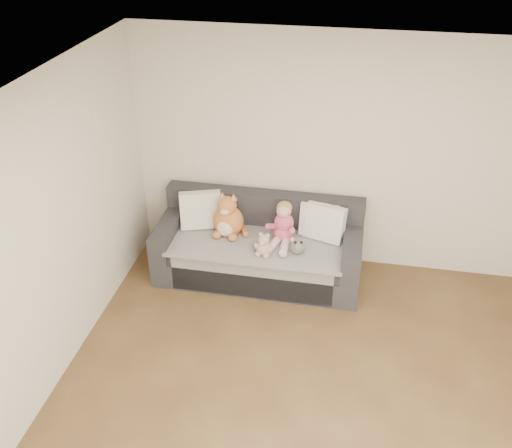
# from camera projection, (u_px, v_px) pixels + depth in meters

# --- Properties ---
(room_shell) EXTENTS (5.00, 5.00, 5.00)m
(room_shell) POSITION_uv_depth(u_px,v_px,m) (325.00, 272.00, 4.23)
(room_shell) COLOR brown
(room_shell) RESTS_ON ground
(sofa) EXTENTS (2.20, 0.94, 0.85)m
(sofa) POSITION_uv_depth(u_px,v_px,m) (259.00, 249.00, 6.25)
(sofa) COLOR #2A2A2F
(sofa) RESTS_ON ground
(cushion_left) EXTENTS (0.49, 0.33, 0.42)m
(cushion_left) POSITION_uv_depth(u_px,v_px,m) (201.00, 210.00, 6.25)
(cushion_left) COLOR white
(cushion_left) RESTS_ON sofa
(cushion_right_back) EXTENTS (0.42, 0.22, 0.38)m
(cushion_right_back) POSITION_uv_depth(u_px,v_px,m) (319.00, 220.00, 6.11)
(cushion_right_back) COLOR white
(cushion_right_back) RESTS_ON sofa
(cushion_right_front) EXTENTS (0.46, 0.31, 0.40)m
(cushion_right_front) POSITION_uv_depth(u_px,v_px,m) (325.00, 223.00, 6.04)
(cushion_right_front) COLOR white
(cushion_right_front) RESTS_ON sofa
(toddler) EXTENTS (0.33, 0.47, 0.46)m
(toddler) POSITION_uv_depth(u_px,v_px,m) (283.00, 226.00, 5.99)
(toddler) COLOR #E45086
(toddler) RESTS_ON sofa
(plush_cat) EXTENTS (0.41, 0.34, 0.51)m
(plush_cat) POSITION_uv_depth(u_px,v_px,m) (228.00, 219.00, 6.13)
(plush_cat) COLOR #B96A29
(plush_cat) RESTS_ON sofa
(teddy_bear) EXTENTS (0.20, 0.16, 0.26)m
(teddy_bear) POSITION_uv_depth(u_px,v_px,m) (264.00, 246.00, 5.82)
(teddy_bear) COLOR tan
(teddy_bear) RESTS_ON sofa
(plush_cow) EXTENTS (0.15, 0.23, 0.18)m
(plush_cow) POSITION_uv_depth(u_px,v_px,m) (298.00, 247.00, 5.87)
(plush_cow) COLOR white
(plush_cow) RESTS_ON sofa
(sippy_cup) EXTENTS (0.11, 0.08, 0.12)m
(sippy_cup) POSITION_uv_depth(u_px,v_px,m) (257.00, 246.00, 5.91)
(sippy_cup) COLOR #76389A
(sippy_cup) RESTS_ON sofa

